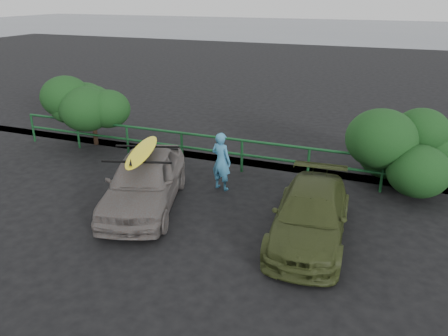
# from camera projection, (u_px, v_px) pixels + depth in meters

# --- Properties ---
(ground) EXTENTS (80.00, 80.00, 0.00)m
(ground) POSITION_uv_depth(u_px,v_px,m) (120.00, 249.00, 9.28)
(ground) COLOR black
(ocean) EXTENTS (200.00, 200.00, 0.00)m
(ocean) POSITION_uv_depth(u_px,v_px,m) (364.00, 31.00, 61.11)
(ocean) COLOR #515863
(ocean) RESTS_ON ground
(guardrail) EXTENTS (14.00, 0.08, 1.04)m
(guardrail) POSITION_uv_depth(u_px,v_px,m) (211.00, 151.00, 13.40)
(guardrail) COLOR #144621
(guardrail) RESTS_ON ground
(shrub_left) EXTENTS (3.20, 2.40, 2.30)m
(shrub_left) POSITION_uv_depth(u_px,v_px,m) (88.00, 114.00, 15.13)
(shrub_left) COLOR #184118
(shrub_left) RESTS_ON ground
(shrub_right) EXTENTS (3.20, 2.40, 2.27)m
(shrub_right) POSITION_uv_depth(u_px,v_px,m) (386.00, 147.00, 11.92)
(shrub_right) COLOR #184118
(shrub_right) RESTS_ON ground
(sedan) EXTENTS (2.75, 4.35, 1.38)m
(sedan) POSITION_uv_depth(u_px,v_px,m) (144.00, 181.00, 10.90)
(sedan) COLOR #69615D
(sedan) RESTS_ON ground
(olive_vehicle) EXTENTS (1.81, 3.93, 1.11)m
(olive_vehicle) POSITION_uv_depth(u_px,v_px,m) (310.00, 215.00, 9.50)
(olive_vehicle) COLOR #36401C
(olive_vehicle) RESTS_ON ground
(man) EXTENTS (0.67, 0.52, 1.62)m
(man) POSITION_uv_depth(u_px,v_px,m) (221.00, 161.00, 11.81)
(man) COLOR teal
(man) RESTS_ON ground
(roof_rack) EXTENTS (1.92, 1.59, 0.06)m
(roof_rack) POSITION_uv_depth(u_px,v_px,m) (142.00, 154.00, 10.63)
(roof_rack) COLOR black
(roof_rack) RESTS_ON sedan
(surfboard) EXTENTS (1.20, 2.48, 0.07)m
(surfboard) POSITION_uv_depth(u_px,v_px,m) (142.00, 151.00, 10.61)
(surfboard) COLOR yellow
(surfboard) RESTS_ON roof_rack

